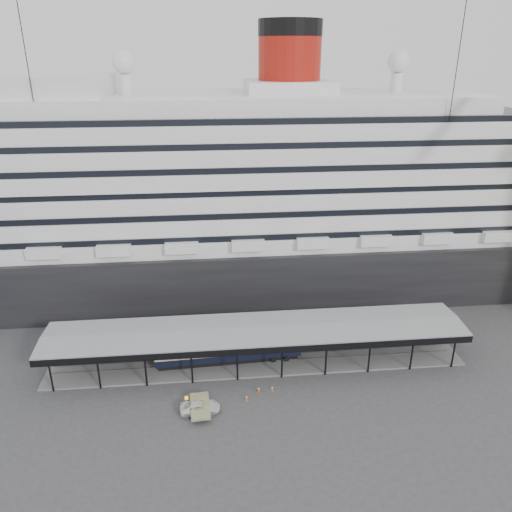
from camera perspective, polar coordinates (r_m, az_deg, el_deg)
The scene contains 8 objects.
ground at distance 66.07m, azimuth 0.51°, elevation -14.28°, with size 200.00×200.00×0.00m, color #373739.
cruise_ship at distance 87.32m, azimuth -1.70°, elevation 8.51°, with size 130.00×30.00×43.90m.
platform_canopy at distance 68.79m, azimuth 0.06°, elevation -10.21°, with size 56.00×9.18×5.30m.
port_truck at distance 61.67m, azimuth -6.41°, elevation -16.80°, with size 2.16×4.68×1.30m, color silver.
pullman_carriage at distance 68.57m, azimuth -3.17°, elevation -10.36°, with size 19.76×3.52×19.30m.
traffic_cone_left at distance 63.18m, azimuth -1.09°, elevation -15.89°, with size 0.41×0.41×0.67m.
traffic_cone_mid at distance 64.44m, azimuth 0.31°, elevation -14.98°, with size 0.46×0.46×0.71m.
traffic_cone_right at distance 64.65m, azimuth 1.86°, elevation -14.87°, with size 0.37×0.37×0.67m.
Camera 1 is at (-5.83, -52.46, 39.74)m, focal length 35.00 mm.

